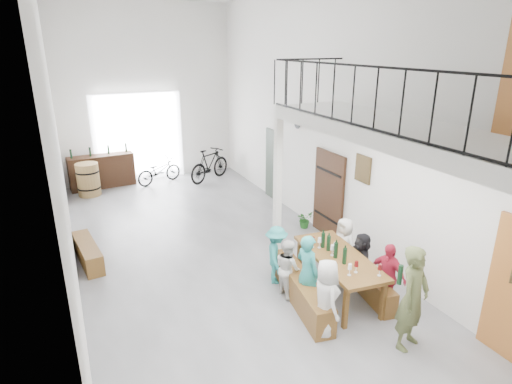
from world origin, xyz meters
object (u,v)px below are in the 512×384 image
oak_barrel (88,179)px  bicycle_near (159,171)px  tasting_table (339,260)px  bench_inner (301,289)px  serving_counter (102,171)px  host_standing (413,298)px  side_bench (88,253)px

oak_barrel → bicycle_near: size_ratio=0.63×
tasting_table → bench_inner: bearing=177.9°
serving_counter → host_standing: bearing=-76.1°
tasting_table → host_standing: 1.56m
tasting_table → bicycle_near: bearing=105.9°
oak_barrel → side_bench: bearing=-95.1°
side_bench → serving_counter: (0.84, 5.01, 0.30)m
bench_inner → host_standing: (0.88, -1.64, 0.56)m
bench_inner → host_standing: bearing=-52.6°
tasting_table → oak_barrel: (-3.53, 7.53, -0.22)m
tasting_table → oak_barrel: bearing=121.0°
serving_counter → host_standing: host_standing is taller
oak_barrel → serving_counter: (0.46, 0.66, 0.02)m
host_standing → bicycle_near: host_standing is taller
side_bench → host_standing: (4.11, -4.73, 0.60)m
tasting_table → bench_inner: (-0.69, 0.10, -0.46)m
tasting_table → bicycle_near: bicycle_near is taller
oak_barrel → serving_counter: size_ratio=0.50×
oak_barrel → bicycle_near: oak_barrel is taller
serving_counter → bicycle_near: (1.69, -0.38, -0.10)m
tasting_table → host_standing: bearing=-77.4°
oak_barrel → bicycle_near: (2.14, 0.28, -0.08)m
tasting_table → bicycle_near: size_ratio=1.34×
bench_inner → oak_barrel: (-2.84, 7.43, 0.24)m
oak_barrel → bench_inner: bearing=-69.1°
side_bench → tasting_table: bearing=-39.1°
serving_counter → bicycle_near: serving_counter is taller
tasting_table → oak_barrel: oak_barrel is taller
host_standing → side_bench: bearing=110.2°
bench_inner → bicycle_near: bearing=104.5°
side_bench → host_standing: host_standing is taller
oak_barrel → host_standing: bearing=-67.7°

